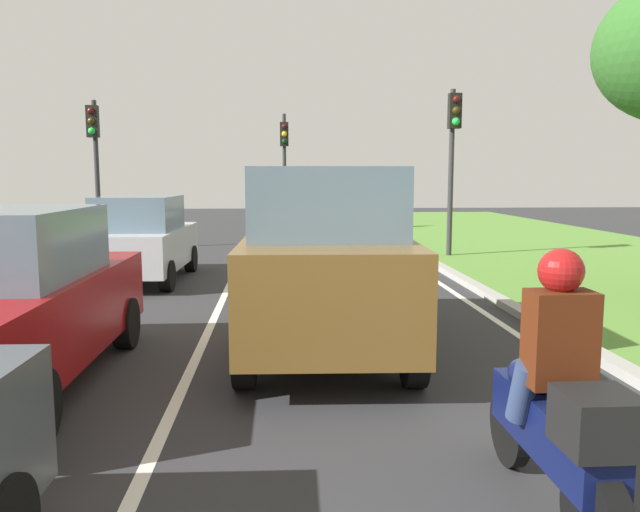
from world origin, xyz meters
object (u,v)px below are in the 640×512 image
car_hatchback_far (142,239)px  traffic_light_overhead_left (95,148)px  motorcycle (556,434)px  car_suv_ahead (324,257)px  rider_person (558,336)px  traffic_light_near_right (453,142)px  traffic_light_far_median (284,154)px  car_sedan_left_lane (6,301)px

car_hatchback_far → traffic_light_overhead_left: traffic_light_overhead_left is taller
car_hatchback_far → motorcycle: (4.57, -9.37, -0.31)m
car_suv_ahead → rider_person: car_suv_ahead is taller
motorcycle → traffic_light_near_right: 13.20m
car_suv_ahead → car_hatchback_far: 6.30m
motorcycle → traffic_light_near_right: traffic_light_near_right is taller
motorcycle → traffic_light_far_median: size_ratio=0.42×
car_sedan_left_lane → traffic_light_near_right: (7.37, 9.88, 2.16)m
traffic_light_near_right → traffic_light_overhead_left: (-9.91, 2.30, -0.08)m
car_suv_ahead → traffic_light_overhead_left: size_ratio=1.05×
motorcycle → traffic_light_far_median: bearing=94.4°
traffic_light_far_median → car_hatchback_far: bearing=-105.5°
traffic_light_near_right → traffic_light_overhead_left: size_ratio=1.02×
car_hatchback_far → rider_person: 10.39m
car_sedan_left_lane → motorcycle: car_sedan_left_lane is taller
car_suv_ahead → rider_person: size_ratio=3.92×
car_sedan_left_lane → traffic_light_near_right: bearing=53.6°
motorcycle → traffic_light_overhead_left: traffic_light_overhead_left is taller
car_sedan_left_lane → traffic_light_overhead_left: traffic_light_overhead_left is taller
rider_person → traffic_light_overhead_left: size_ratio=0.27×
traffic_light_overhead_left → rider_person: bearing=-64.7°
traffic_light_far_median → motorcycle: bearing=-85.8°
car_sedan_left_lane → car_suv_ahead: bearing=21.8°
car_hatchback_far → rider_person: (4.57, -9.32, 0.31)m
car_sedan_left_lane → traffic_light_overhead_left: (-2.53, 12.17, 2.08)m
traffic_light_far_median → car_suv_ahead: bearing=-88.8°
car_sedan_left_lane → traffic_light_far_median: traffic_light_far_median is taller
car_suv_ahead → traffic_light_near_right: traffic_light_near_right is taller
car_sedan_left_lane → traffic_light_far_median: size_ratio=0.95×
car_suv_ahead → car_hatchback_far: (-3.41, 5.30, -0.28)m
traffic_light_overhead_left → traffic_light_near_right: bearing=-13.0°
motorcycle → traffic_light_near_right: (2.87, 12.64, 2.51)m
rider_person → car_hatchback_far: bearing=116.3°
traffic_light_overhead_left → traffic_light_far_median: (5.54, 5.51, 0.05)m
car_suv_ahead → traffic_light_near_right: bearing=66.9°
traffic_light_far_median → traffic_light_overhead_left: bearing=-135.2°
car_suv_ahead → car_sedan_left_lane: bearing=-156.4°
car_suv_ahead → traffic_light_overhead_left: traffic_light_overhead_left is taller
traffic_light_near_right → car_hatchback_far: bearing=-156.3°
car_hatchback_far → car_sedan_left_lane: bearing=-87.3°
motorcycle → traffic_light_near_right: bearing=77.4°
traffic_light_near_right → rider_person: bearing=-102.8°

